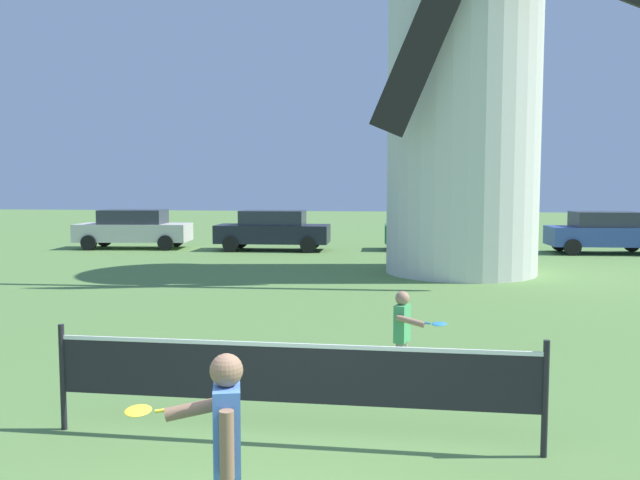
# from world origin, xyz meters

# --- Properties ---
(windmill) EXTENTS (10.18, 4.99, 13.89)m
(windmill) POSITION_xyz_m (2.44, 14.93, 6.14)
(windmill) COLOR silver
(windmill) RESTS_ON ground_plane
(tennis_net) EXTENTS (4.82, 0.06, 1.10)m
(tennis_net) POSITION_xyz_m (-0.12, 2.07, 0.68)
(tennis_net) COLOR black
(tennis_net) RESTS_ON ground_plane
(player_near) EXTENTS (0.86, 0.47, 1.43)m
(player_near) POSITION_xyz_m (-0.16, -0.02, 0.81)
(player_near) COLOR #9E937F
(player_near) RESTS_ON ground_plane
(player_far) EXTENTS (0.68, 0.65, 1.19)m
(player_far) POSITION_xyz_m (0.94, 4.13, 0.67)
(player_far) COLOR #9E937F
(player_far) RESTS_ON ground_plane
(parked_car_cream) EXTENTS (4.62, 2.28, 1.56)m
(parked_car_cream) POSITION_xyz_m (-10.07, 20.54, 0.81)
(parked_car_cream) COLOR silver
(parked_car_cream) RESTS_ON ground_plane
(parked_car_black) EXTENTS (4.44, 2.02, 1.56)m
(parked_car_black) POSITION_xyz_m (-4.34, 20.57, 0.81)
(parked_car_black) COLOR #1E232D
(parked_car_black) RESTS_ON ground_plane
(parked_car_green) EXTENTS (3.93, 2.02, 1.56)m
(parked_car_green) POSITION_xyz_m (1.91, 21.49, 0.81)
(parked_car_green) COLOR #1E6638
(parked_car_green) RESTS_ON ground_plane
(parked_car_blue) EXTENTS (4.06, 2.05, 1.56)m
(parked_car_blue) POSITION_xyz_m (8.11, 21.14, 0.81)
(parked_car_blue) COLOR #334C99
(parked_car_blue) RESTS_ON ground_plane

